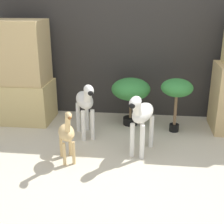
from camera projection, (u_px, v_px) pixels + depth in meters
ground_plane at (119, 182)px, 2.63m from camera, size 14.00×14.00×0.00m
wall_back at (133, 29)px, 3.82m from camera, size 6.40×0.08×2.20m
rock_pillar_left at (20, 74)px, 3.77m from camera, size 0.72×0.52×1.23m
zebra_right at (142, 115)px, 2.99m from camera, size 0.29×0.51×0.64m
zebra_left at (85, 102)px, 3.36m from camera, size 0.33×0.51×0.64m
giraffe_figurine at (67, 133)px, 2.87m from camera, size 0.24×0.36×0.55m
potted_palm_front at (131, 91)px, 3.68m from camera, size 0.46×0.46×0.57m
potted_palm_back at (177, 90)px, 3.46m from camera, size 0.36×0.36×0.62m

